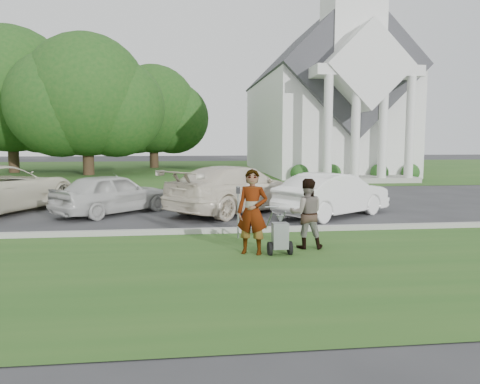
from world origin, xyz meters
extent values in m
plane|color=#333335|center=(0.00, 0.00, 0.00)|extent=(120.00, 120.00, 0.00)
cube|color=#27521C|center=(0.00, -3.00, 0.01)|extent=(80.00, 7.00, 0.01)
cube|color=#27521C|center=(0.00, 27.00, 0.01)|extent=(80.00, 30.00, 0.01)
cube|color=#9E9E93|center=(0.00, 0.55, 0.07)|extent=(80.00, 0.18, 0.15)
cube|color=white|center=(9.00, 24.00, 3.50)|extent=(9.00, 16.00, 7.00)
cube|color=#38383D|center=(9.00, 24.00, 7.00)|extent=(9.19, 17.00, 9.19)
cube|color=#9E9E93|center=(9.00, 14.80, 0.15)|extent=(6.20, 2.60, 0.30)
cylinder|color=white|center=(6.60, 13.80, 3.00)|extent=(0.50, 0.50, 6.00)
cylinder|color=white|center=(8.20, 13.80, 3.00)|extent=(0.50, 0.50, 6.00)
cylinder|color=white|center=(9.80, 13.80, 3.00)|extent=(0.50, 0.50, 6.00)
cylinder|color=white|center=(11.40, 13.80, 3.00)|extent=(0.50, 0.50, 6.00)
cube|color=white|center=(9.00, 14.60, 6.30)|extent=(6.20, 2.00, 0.60)
cube|color=white|center=(9.00, 14.60, 6.60)|extent=(5.09, 2.20, 5.09)
cube|color=white|center=(9.00, 17.00, 10.50)|extent=(3.20, 3.20, 7.00)
sphere|color=#1E4C19|center=(5.50, 15.70, 0.45)|extent=(1.10, 1.10, 1.10)
sphere|color=#1E4C19|center=(7.50, 15.70, 0.45)|extent=(1.10, 1.10, 1.10)
sphere|color=#1E4C19|center=(10.50, 15.70, 0.45)|extent=(1.10, 1.10, 1.10)
sphere|color=#1E4C19|center=(12.50, 15.70, 0.45)|extent=(1.10, 1.10, 1.10)
cylinder|color=#332316|center=(-8.00, 22.00, 1.60)|extent=(0.76, 0.76, 3.20)
sphere|color=#194716|center=(-8.00, 22.00, 5.51)|extent=(8.40, 8.40, 8.40)
sphere|color=#194716|center=(-6.11, 22.30, 4.67)|extent=(6.89, 6.89, 6.89)
sphere|color=#194716|center=(-9.68, 21.70, 4.88)|extent=(7.22, 7.22, 7.22)
cylinder|color=#332316|center=(-14.00, 25.00, 1.80)|extent=(0.76, 0.76, 3.60)
sphere|color=#194716|center=(-14.00, 25.00, 6.13)|extent=(9.20, 9.20, 9.20)
sphere|color=#194716|center=(-11.93, 25.30, 5.21)|extent=(7.54, 7.54, 7.54)
cylinder|color=#332316|center=(-4.00, 30.00, 1.50)|extent=(0.76, 0.76, 3.00)
sphere|color=#194716|center=(-4.00, 30.00, 5.09)|extent=(7.60, 7.60, 7.60)
sphere|color=#194716|center=(-2.29, 30.30, 4.33)|extent=(6.23, 6.23, 6.23)
sphere|color=#194716|center=(-5.52, 29.70, 4.52)|extent=(6.54, 6.54, 6.54)
cylinder|color=black|center=(0.47, -1.94, 0.15)|extent=(0.08, 0.30, 0.30)
cylinder|color=black|center=(0.91, -1.93, 0.15)|extent=(0.08, 0.30, 0.30)
cylinder|color=#2D2D33|center=(0.69, -1.93, 0.15)|extent=(0.51, 0.05, 0.04)
cube|color=gray|center=(0.69, -1.93, 0.43)|extent=(0.34, 0.28, 0.55)
cone|color=gray|center=(0.69, -1.93, 0.80)|extent=(0.18, 0.18, 0.16)
cylinder|color=#2D2D33|center=(0.69, -1.93, 0.88)|extent=(0.04, 0.04, 0.06)
cylinder|color=gray|center=(0.54, -1.45, 0.68)|extent=(0.05, 0.74, 0.53)
cylinder|color=gray|center=(0.82, -1.44, 0.68)|extent=(0.05, 0.74, 0.53)
cylinder|color=gray|center=(0.67, -1.08, 0.93)|extent=(0.32, 0.04, 0.03)
imported|color=#999999|center=(0.11, -1.78, 0.92)|extent=(0.79, 0.66, 1.84)
imported|color=#999999|center=(1.41, -1.38, 0.80)|extent=(0.85, 0.70, 1.60)
cylinder|color=gray|center=(-0.01, -0.17, 0.58)|extent=(0.04, 0.04, 1.15)
cube|color=#2D2D33|center=(-0.01, -0.17, 1.23)|extent=(0.10, 0.07, 0.17)
cylinder|color=gray|center=(-0.01, -0.17, 1.32)|extent=(0.09, 0.09, 0.03)
imported|color=silver|center=(-3.74, 4.25, 0.69)|extent=(4.03, 3.98, 1.38)
imported|color=silver|center=(0.44, 4.18, 0.80)|extent=(5.61, 5.29, 1.59)
imported|color=white|center=(3.44, 2.94, 0.70)|extent=(4.38, 3.63, 1.41)
camera|label=1|loc=(-1.32, -11.62, 2.49)|focal=35.00mm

